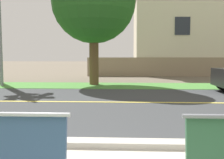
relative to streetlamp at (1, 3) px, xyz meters
name	(u,v)px	position (x,y,z in m)	size (l,w,h in m)	color
ground_plane	(125,95)	(6.11, -3.08, -4.08)	(140.00, 140.00, 0.00)	#665B4C
curb_edge	(125,144)	(6.11, -8.73, -4.03)	(44.00, 0.30, 0.11)	#ADA89E
street_asphalt	(125,102)	(6.11, -4.58, -4.08)	(52.00, 8.00, 0.01)	#383A3D
road_centre_line	(125,102)	(6.11, -4.58, -4.07)	(48.00, 0.14, 0.01)	#E0CC4C
far_verge_grass	(124,86)	(6.11, 0.20, -4.07)	(48.00, 2.80, 0.02)	#478438
streetlamp	(1,3)	(0.00, 0.00, 0.00)	(0.24, 2.10, 7.15)	gray
garden_wall	(175,67)	(9.85, 6.62, -3.38)	(13.00, 0.36, 1.40)	gray
house_across_street	(206,30)	(13.02, 9.82, -0.38)	(13.01, 6.91, 7.30)	beige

